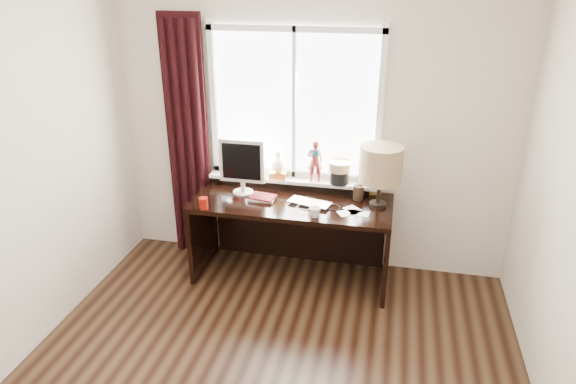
% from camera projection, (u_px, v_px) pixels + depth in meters
% --- Properties ---
extents(wall_back, '(3.50, 0.00, 2.60)m').
position_uv_depth(wall_back, '(312.00, 127.00, 4.46)').
color(wall_back, beige).
rests_on(wall_back, ground).
extents(laptop, '(0.41, 0.31, 0.03)m').
position_uv_depth(laptop, '(310.00, 203.00, 4.30)').
color(laptop, silver).
rests_on(laptop, desk).
extents(mug, '(0.12, 0.11, 0.09)m').
position_uv_depth(mug, '(315.00, 212.00, 4.07)').
color(mug, white).
rests_on(mug, desk).
extents(red_cup, '(0.07, 0.07, 0.10)m').
position_uv_depth(red_cup, '(203.00, 203.00, 4.22)').
color(red_cup, '#760E04').
rests_on(red_cup, desk).
extents(window, '(1.52, 0.23, 1.40)m').
position_uv_depth(window, '(295.00, 127.00, 4.44)').
color(window, white).
rests_on(window, ground).
extents(curtain, '(0.38, 0.09, 2.25)m').
position_uv_depth(curtain, '(187.00, 142.00, 4.67)').
color(curtain, black).
rests_on(curtain, floor).
extents(desk, '(1.70, 0.70, 0.75)m').
position_uv_depth(desk, '(294.00, 222.00, 4.55)').
color(desk, black).
rests_on(desk, floor).
extents(monitor, '(0.40, 0.18, 0.49)m').
position_uv_depth(monitor, '(242.00, 163.00, 4.42)').
color(monitor, beige).
rests_on(monitor, desk).
extents(notebook_stack, '(0.24, 0.18, 0.03)m').
position_uv_depth(notebook_stack, '(262.00, 197.00, 4.40)').
color(notebook_stack, beige).
rests_on(notebook_stack, desk).
extents(brush_holder, '(0.09, 0.09, 0.25)m').
position_uv_depth(brush_holder, '(358.00, 192.00, 4.39)').
color(brush_holder, black).
rests_on(brush_holder, desk).
extents(icon_frame, '(0.10, 0.04, 0.13)m').
position_uv_depth(icon_frame, '(375.00, 188.00, 4.47)').
color(icon_frame, gold).
rests_on(icon_frame, desk).
extents(table_lamp, '(0.35, 0.35, 0.52)m').
position_uv_depth(table_lamp, '(381.00, 165.00, 4.14)').
color(table_lamp, black).
rests_on(table_lamp, desk).
extents(loose_papers, '(0.27, 0.25, 0.00)m').
position_uv_depth(loose_papers, '(353.00, 212.00, 4.17)').
color(loose_papers, white).
rests_on(loose_papers, desk).
extents(desk_cables, '(0.36, 0.25, 0.01)m').
position_uv_depth(desk_cables, '(319.00, 204.00, 4.31)').
color(desk_cables, black).
rests_on(desk_cables, desk).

